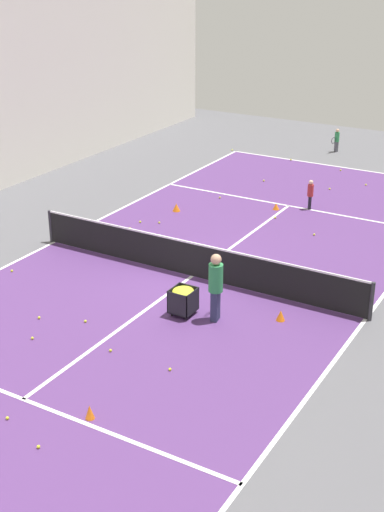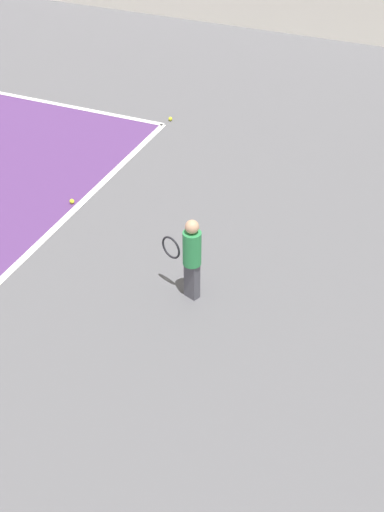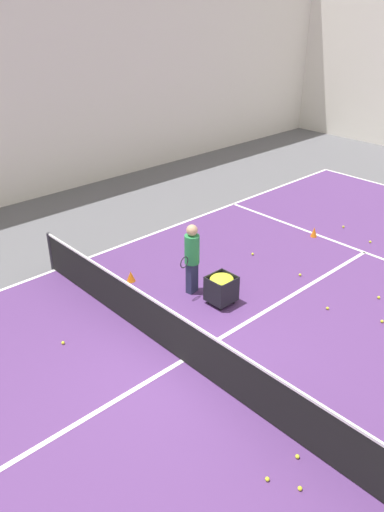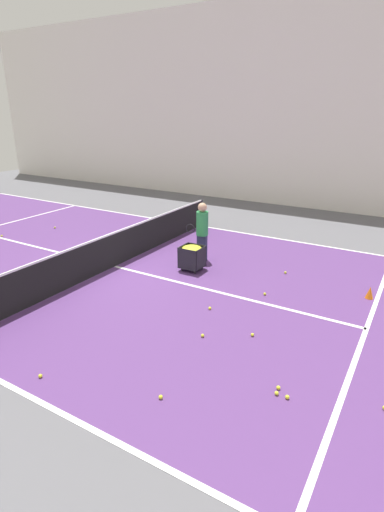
% 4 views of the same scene
% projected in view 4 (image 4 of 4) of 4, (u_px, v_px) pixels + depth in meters
% --- Properties ---
extents(ground_plane, '(39.28, 39.28, 0.00)m').
position_uv_depth(ground_plane, '(115.00, 267.00, 11.63)').
color(ground_plane, '#5B5B60').
extents(court_playing_area, '(9.99, 24.94, 0.00)m').
position_uv_depth(court_playing_area, '(115.00, 267.00, 11.63)').
color(court_playing_area, '#563370').
rests_on(court_playing_area, ground).
extents(line_sideline_left, '(0.10, 24.94, 0.00)m').
position_uv_depth(line_sideline_left, '(200.00, 226.00, 15.65)').
color(line_sideline_left, white).
rests_on(line_sideline_left, ground).
extents(line_service_far, '(9.99, 0.10, 0.00)m').
position_uv_depth(line_service_far, '(366.00, 329.00, 8.33)').
color(line_service_far, white).
rests_on(line_service_far, ground).
extents(line_centre_service, '(0.10, 13.72, 0.00)m').
position_uv_depth(line_centre_service, '(115.00, 266.00, 11.63)').
color(line_centre_service, white).
rests_on(line_centre_service, ground).
extents(hall_enclosure_left, '(0.15, 35.58, 8.90)m').
position_uv_depth(hall_enclosure_left, '(257.00, 106.00, 18.33)').
color(hall_enclosure_left, silver).
rests_on(hall_enclosure_left, ground).
extents(tennis_net, '(10.29, 0.10, 1.04)m').
position_uv_depth(tennis_net, '(114.00, 249.00, 11.44)').
color(tennis_net, '#2D2D33').
rests_on(tennis_net, ground).
extents(coach_at_net, '(0.41, 0.69, 1.77)m').
position_uv_depth(coach_at_net, '(202.00, 228.00, 11.79)').
color(coach_at_net, '#2D3351').
rests_on(coach_at_net, ground).
extents(ball_cart, '(0.58, 0.61, 0.72)m').
position_uv_depth(ball_cart, '(192.00, 253.00, 11.22)').
color(ball_cart, black).
rests_on(ball_cart, ground).
extents(training_cone_1, '(0.23, 0.23, 0.28)m').
position_uv_depth(training_cone_1, '(202.00, 239.00, 13.61)').
color(training_cone_1, orange).
rests_on(training_cone_1, ground).
extents(training_cone_3, '(0.19, 0.19, 0.30)m').
position_uv_depth(training_cone_3, '(370.00, 293.00, 9.63)').
color(training_cone_3, orange).
rests_on(training_cone_3, ground).
extents(tennis_ball_1, '(0.07, 0.07, 0.07)m').
position_uv_depth(tennis_ball_1, '(252.00, 335.00, 8.05)').
color(tennis_ball_1, yellow).
rests_on(tennis_ball_1, ground).
extents(tennis_ball_2, '(0.07, 0.07, 0.07)m').
position_uv_depth(tennis_ball_2, '(203.00, 336.00, 8.02)').
color(tennis_ball_2, yellow).
rests_on(tennis_ball_2, ground).
extents(tennis_ball_4, '(0.07, 0.07, 0.07)m').
position_uv_depth(tennis_ball_4, '(210.00, 308.00, 9.13)').
color(tennis_ball_4, yellow).
rests_on(tennis_ball_4, ground).
extents(tennis_ball_7, '(0.07, 0.07, 0.07)m').
position_uv_depth(tennis_ball_7, '(55.00, 228.00, 15.32)').
color(tennis_ball_7, yellow).
rests_on(tennis_ball_7, ground).
extents(tennis_ball_8, '(0.07, 0.07, 0.07)m').
position_uv_depth(tennis_ball_8, '(285.00, 272.00, 11.12)').
color(tennis_ball_8, yellow).
rests_on(tennis_ball_8, ground).
extents(tennis_ball_9, '(0.07, 0.07, 0.07)m').
position_uv_depth(tennis_ball_9, '(277.00, 393.00, 6.40)').
color(tennis_ball_9, yellow).
rests_on(tennis_ball_9, ground).
extents(tennis_ball_10, '(0.07, 0.07, 0.07)m').
position_uv_depth(tennis_ball_10, '(278.00, 388.00, 6.52)').
color(tennis_ball_10, yellow).
rests_on(tennis_ball_10, ground).
extents(tennis_ball_11, '(0.07, 0.07, 0.07)m').
position_uv_depth(tennis_ball_11, '(40.00, 376.00, 6.81)').
color(tennis_ball_11, yellow).
rests_on(tennis_ball_11, ground).
extents(tennis_ball_12, '(0.07, 0.07, 0.07)m').
position_uv_depth(tennis_ball_12, '(2.00, 236.00, 14.32)').
color(tennis_ball_12, yellow).
rests_on(tennis_ball_12, ground).
extents(tennis_ball_19, '(0.07, 0.07, 0.07)m').
position_uv_depth(tennis_ball_19, '(265.00, 294.00, 9.83)').
color(tennis_ball_19, yellow).
rests_on(tennis_ball_19, ground).
extents(tennis_ball_20, '(0.07, 0.07, 0.07)m').
position_uv_depth(tennis_ball_20, '(123.00, 239.00, 13.99)').
color(tennis_ball_20, yellow).
rests_on(tennis_ball_20, ground).
extents(tennis_ball_22, '(0.07, 0.07, 0.07)m').
position_uv_depth(tennis_ball_22, '(7.00, 296.00, 9.73)').
color(tennis_ball_22, yellow).
rests_on(tennis_ball_22, ground).
extents(tennis_ball_24, '(0.07, 0.07, 0.07)m').
position_uv_depth(tennis_ball_24, '(287.00, 397.00, 6.31)').
color(tennis_ball_24, yellow).
rests_on(tennis_ball_24, ground).
extents(tennis_ball_27, '(0.07, 0.07, 0.07)m').
position_uv_depth(tennis_ball_27, '(161.00, 397.00, 6.31)').
color(tennis_ball_27, yellow).
rests_on(tennis_ball_27, ground).
extents(tennis_ball_31, '(0.07, 0.07, 0.07)m').
position_uv_depth(tennis_ball_31, '(23.00, 303.00, 9.36)').
color(tennis_ball_31, yellow).
rests_on(tennis_ball_31, ground).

